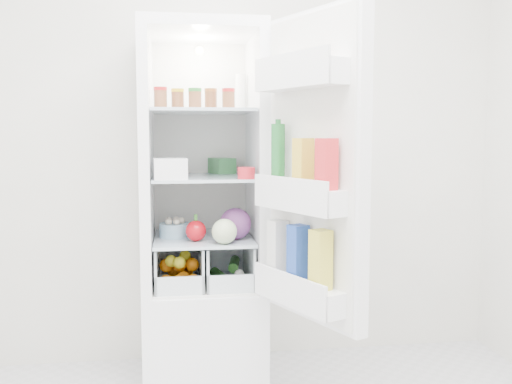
{
  "coord_description": "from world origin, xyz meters",
  "views": [
    {
      "loc": [
        -0.33,
        -1.68,
        1.26
      ],
      "look_at": [
        0.04,
        0.95,
        1.0
      ],
      "focal_mm": 40.0,
      "sensor_mm": 36.0,
      "label": 1
    }
  ],
  "objects": [
    {
      "name": "room_walls",
      "position": [
        0.0,
        0.0,
        1.59
      ],
      "size": [
        3.02,
        3.02,
        2.61
      ],
      "color": "white",
      "rests_on": "ground"
    },
    {
      "name": "refrigerator",
      "position": [
        -0.2,
        1.25,
        0.67
      ],
      "size": [
        0.6,
        0.6,
        1.8
      ],
      "color": "white",
      "rests_on": "ground"
    },
    {
      "name": "shelf_low",
      "position": [
        -0.2,
        1.19,
        0.74
      ],
      "size": [
        0.49,
        0.53,
        0.01
      ],
      "primitive_type": "cube",
      "color": "silver",
      "rests_on": "refrigerator"
    },
    {
      "name": "shelf_mid",
      "position": [
        -0.2,
        1.19,
        1.05
      ],
      "size": [
        0.49,
        0.53,
        0.02
      ],
      "primitive_type": "cube",
      "color": "silver",
      "rests_on": "refrigerator"
    },
    {
      "name": "shelf_top",
      "position": [
        -0.2,
        1.19,
        1.38
      ],
      "size": [
        0.49,
        0.53,
        0.02
      ],
      "primitive_type": "cube",
      "color": "silver",
      "rests_on": "refrigerator"
    },
    {
      "name": "crisper_left",
      "position": [
        -0.32,
        1.19,
        0.61
      ],
      "size": [
        0.23,
        0.46,
        0.22
      ],
      "primitive_type": null,
      "color": "silver",
      "rests_on": "refrigerator"
    },
    {
      "name": "crisper_right",
      "position": [
        -0.08,
        1.19,
        0.61
      ],
      "size": [
        0.23,
        0.46,
        0.22
      ],
      "primitive_type": null,
      "color": "silver",
      "rests_on": "refrigerator"
    },
    {
      "name": "condiment_jars",
      "position": [
        -0.24,
        1.07,
        1.43
      ],
      "size": [
        0.38,
        0.16,
        0.08
      ],
      "color": "#B21919",
      "rests_on": "shelf_top"
    },
    {
      "name": "squeeze_bottle",
      "position": [
        0.01,
        1.35,
        1.49
      ],
      "size": [
        0.07,
        0.07,
        0.2
      ],
      "primitive_type": "cylinder",
      "rotation": [
        0.0,
        0.0,
        -0.35
      ],
      "color": "white",
      "rests_on": "shelf_top"
    },
    {
      "name": "tub_white",
      "position": [
        -0.36,
        1.0,
        1.11
      ],
      "size": [
        0.16,
        0.16,
        0.1
      ],
      "primitive_type": "cube",
      "rotation": [
        0.0,
        0.0,
        0.08
      ],
      "color": "white",
      "rests_on": "shelf_mid"
    },
    {
      "name": "tin_red",
      "position": [
        -0.01,
        0.96,
        1.08
      ],
      "size": [
        0.08,
        0.08,
        0.05
      ],
      "primitive_type": "cylinder",
      "rotation": [
        0.0,
        0.0,
        0.03
      ],
      "color": "red",
      "rests_on": "shelf_mid"
    },
    {
      "name": "tub_green",
      "position": [
        -0.09,
        1.38,
        1.1
      ],
      "size": [
        0.15,
        0.17,
        0.08
      ],
      "primitive_type": "cube",
      "rotation": [
        0.0,
        0.0,
        0.35
      ],
      "color": "#3C8446",
      "rests_on": "shelf_mid"
    },
    {
      "name": "red_cabbage",
      "position": [
        -0.05,
        1.09,
        0.83
      ],
      "size": [
        0.16,
        0.16,
        0.16
      ],
      "primitive_type": "sphere",
      "color": "#591E4F",
      "rests_on": "shelf_low"
    },
    {
      "name": "bell_pepper",
      "position": [
        -0.24,
        1.07,
        0.8
      ],
      "size": [
        0.1,
        0.1,
        0.1
      ],
      "primitive_type": "sphere",
      "color": "#B80B14",
      "rests_on": "shelf_low"
    },
    {
      "name": "mushroom_bowl",
      "position": [
        -0.34,
        1.19,
        0.78
      ],
      "size": [
        0.16,
        0.16,
        0.07
      ],
      "primitive_type": "cylinder",
      "rotation": [
        0.0,
        0.0,
        -0.03
      ],
      "color": "#8BB6D0",
      "rests_on": "shelf_low"
    },
    {
      "name": "salad_bag",
      "position": [
        -0.11,
        0.98,
        0.81
      ],
      "size": [
        0.12,
        0.12,
        0.12
      ],
      "primitive_type": "sphere",
      "color": "beige",
      "rests_on": "shelf_low"
    },
    {
      "name": "citrus_pile",
      "position": [
        -0.32,
        1.16,
        0.58
      ],
      "size": [
        0.2,
        0.31,
        0.16
      ],
      "color": "orange",
      "rests_on": "refrigerator"
    },
    {
      "name": "veg_pile",
      "position": [
        -0.07,
        1.18,
        0.56
      ],
      "size": [
        0.16,
        0.3,
        0.1
      ],
      "color": "#214918",
      "rests_on": "refrigerator"
    },
    {
      "name": "fridge_door",
      "position": [
        0.22,
        0.64,
        1.09
      ],
      "size": [
        0.38,
        0.57,
        1.3
      ],
      "rotation": [
        0.0,
        0.0,
        1.99
      ],
      "color": "white",
      "rests_on": "refrigerator"
    }
  ]
}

